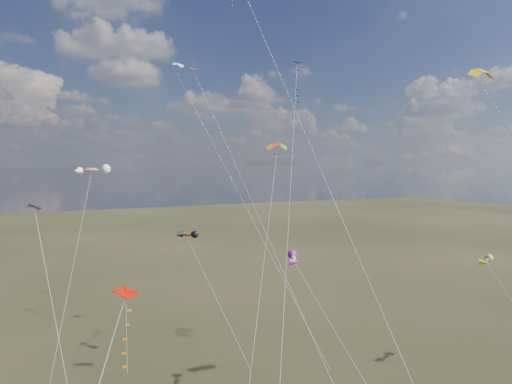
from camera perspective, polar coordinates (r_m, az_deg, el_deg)
name	(u,v)px	position (r m, az deg, el deg)	size (l,w,h in m)	color
diamond_black_high	(296,100)	(57.10, 5.03, 11.44)	(17.41, 26.61, 34.68)	black
diamond_navy_tall	(247,15)	(46.82, -1.15, 21.20)	(1.94, 32.16, 42.20)	#0C1D4D
diamond_black_mid	(46,268)	(37.28, -24.79, -8.61)	(3.39, 11.76, 18.65)	black
diamond_red_low	(122,342)	(27.55, -16.37, -17.59)	(8.00, 11.14, 14.79)	#C70B00
diamond_orange_center	(236,165)	(46.29, -2.53, 3.39)	(4.86, 28.00, 33.01)	#CD4408
parafoil_yellow	(483,72)	(48.33, 26.47, 13.29)	(7.61, 18.16, 31.05)	#DFA40A
parafoil_blue_white	(176,66)	(67.27, -9.93, 15.26)	(10.67, 26.28, 36.30)	#1436AE
parafoil_tricolor	(277,147)	(44.72, 2.60, 5.66)	(9.83, 11.67, 24.11)	yellow
novelty_orange_black	(187,235)	(52.46, -8.65, -5.34)	(5.92, 8.46, 14.21)	#CA4910
novelty_white_purple	(294,258)	(43.52, 4.73, -8.27)	(6.27, 8.24, 13.38)	silver
novelty_redwhite_stripe	(91,170)	(59.11, -19.87, 2.55)	(7.76, 14.77, 21.60)	red
novelty_blue_yellow	(487,261)	(55.45, 26.92, -7.65)	(2.44, 10.01, 11.85)	blue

